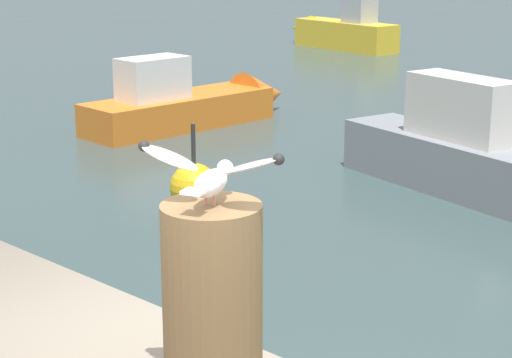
# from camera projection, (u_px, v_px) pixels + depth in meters

# --- Properties ---
(mooring_post) EXTENTS (0.39, 0.39, 0.81)m
(mooring_post) POSITION_uv_depth(u_px,v_px,m) (212.00, 305.00, 3.42)
(mooring_post) COLOR brown
(mooring_post) RESTS_ON harbor_quay
(seagull) EXTENTS (0.57, 0.38, 0.23)m
(seagull) POSITION_uv_depth(u_px,v_px,m) (211.00, 174.00, 3.29)
(seagull) COLOR #C66760
(seagull) RESTS_ON mooring_post
(boat_orange) EXTENTS (1.36, 4.50, 1.51)m
(boat_orange) POSITION_uv_depth(u_px,v_px,m) (199.00, 102.00, 16.14)
(boat_orange) COLOR orange
(boat_orange) RESTS_ON ground_plane
(boat_yellow) EXTENTS (4.36, 1.59, 1.72)m
(boat_yellow) POSITION_uv_depth(u_px,v_px,m) (340.00, 31.00, 27.00)
(boat_yellow) COLOR yellow
(boat_yellow) RESTS_ON ground_plane
(boat_grey) EXTENTS (4.94, 2.02, 1.58)m
(boat_grey) POSITION_uv_depth(u_px,v_px,m) (490.00, 163.00, 11.40)
(boat_grey) COLOR gray
(boat_grey) RESTS_ON ground_plane
(channel_buoy) EXTENTS (0.56, 0.56, 1.33)m
(channel_buoy) POSITION_uv_depth(u_px,v_px,m) (194.00, 197.00, 10.02)
(channel_buoy) COLOR yellow
(channel_buoy) RESTS_ON ground_plane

